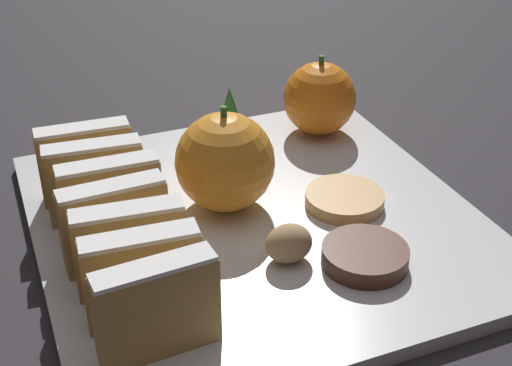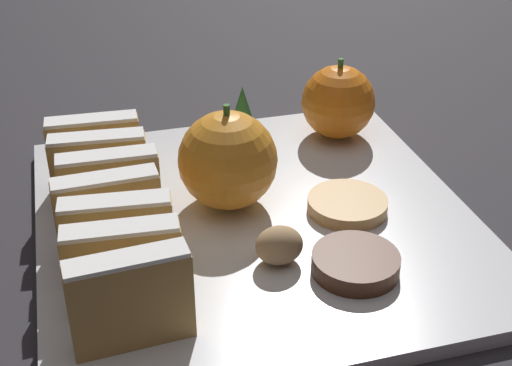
{
  "view_description": "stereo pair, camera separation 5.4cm",
  "coord_description": "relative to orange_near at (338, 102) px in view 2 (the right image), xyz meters",
  "views": [
    {
      "loc": [
        -0.18,
        -0.43,
        0.32
      ],
      "look_at": [
        0.0,
        0.0,
        0.04
      ],
      "focal_mm": 50.0,
      "sensor_mm": 36.0,
      "label": 1
    },
    {
      "loc": [
        -0.12,
        -0.45,
        0.32
      ],
      "look_at": [
        0.0,
        0.0,
        0.04
      ],
      "focal_mm": 50.0,
      "sensor_mm": 36.0,
      "label": 2
    }
  ],
  "objects": [
    {
      "name": "stollen_slice_front",
      "position": [
        -0.22,
        -0.23,
        -0.0
      ],
      "size": [
        0.08,
        0.02,
        0.06
      ],
      "color": "tan",
      "rests_on": "serving_platter"
    },
    {
      "name": "ground_plane",
      "position": [
        -0.11,
        -0.12,
        -0.05
      ],
      "size": [
        6.0,
        6.0,
        0.0
      ],
      "primitive_type": "plane",
      "color": "#28262B"
    },
    {
      "name": "stollen_slice_back",
      "position": [
        -0.23,
        -0.04,
        -0.0
      ],
      "size": [
        0.07,
        0.02,
        0.06
      ],
      "color": "tan",
      "rests_on": "serving_platter"
    },
    {
      "name": "walnut",
      "position": [
        -0.12,
        -0.18,
        -0.02
      ],
      "size": [
        0.03,
        0.03,
        0.03
      ],
      "color": "tan",
      "rests_on": "serving_platter"
    },
    {
      "name": "evergreen_sprig",
      "position": [
        -0.1,
        -0.02,
        0.0
      ],
      "size": [
        0.04,
        0.04,
        0.07
      ],
      "color": "#2D7538",
      "rests_on": "serving_platter"
    },
    {
      "name": "stollen_slice_second",
      "position": [
        -0.22,
        -0.2,
        -0.0
      ],
      "size": [
        0.08,
        0.02,
        0.06
      ],
      "color": "tan",
      "rests_on": "serving_platter"
    },
    {
      "name": "gingerbread_cookie",
      "position": [
        -0.04,
        -0.13,
        -0.03
      ],
      "size": [
        0.06,
        0.06,
        0.01
      ],
      "color": "tan",
      "rests_on": "serving_platter"
    },
    {
      "name": "stollen_slice_fifth",
      "position": [
        -0.22,
        -0.1,
        -0.0
      ],
      "size": [
        0.07,
        0.02,
        0.06
      ],
      "color": "tan",
      "rests_on": "serving_platter"
    },
    {
      "name": "stollen_slice_fourth",
      "position": [
        -0.22,
        -0.13,
        -0.0
      ],
      "size": [
        0.07,
        0.02,
        0.06
      ],
      "color": "tan",
      "rests_on": "serving_platter"
    },
    {
      "name": "stollen_slice_sixth",
      "position": [
        -0.23,
        -0.07,
        -0.0
      ],
      "size": [
        0.08,
        0.03,
        0.06
      ],
      "color": "tan",
      "rests_on": "serving_platter"
    },
    {
      "name": "stollen_slice_third",
      "position": [
        -0.22,
        -0.17,
        -0.0
      ],
      "size": [
        0.08,
        0.03,
        0.06
      ],
      "color": "tan",
      "rests_on": "serving_platter"
    },
    {
      "name": "orange_far",
      "position": [
        -0.13,
        -0.09,
        0.0
      ],
      "size": [
        0.08,
        0.08,
        0.09
      ],
      "color": "orange",
      "rests_on": "serving_platter"
    },
    {
      "name": "orange_near",
      "position": [
        0.0,
        0.0,
        0.0
      ],
      "size": [
        0.07,
        0.07,
        0.08
      ],
      "color": "orange",
      "rests_on": "serving_platter"
    },
    {
      "name": "serving_platter",
      "position": [
        -0.11,
        -0.12,
        -0.04
      ],
      "size": [
        0.34,
        0.34,
        0.01
      ],
      "color": "silver",
      "rests_on": "ground_plane"
    },
    {
      "name": "chocolate_cookie",
      "position": [
        -0.06,
        -0.2,
        -0.03
      ],
      "size": [
        0.06,
        0.06,
        0.01
      ],
      "color": "#472819",
      "rests_on": "serving_platter"
    }
  ]
}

